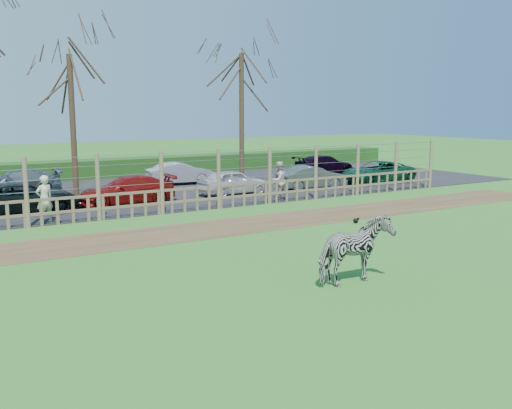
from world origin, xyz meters
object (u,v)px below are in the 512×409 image
tree_mid (71,92)px  visitor_b (279,181)px  car_6 (378,172)px  car_2 (24,198)px  zebra (355,251)px  visitor_a (44,199)px  car_5 (311,177)px  car_4 (233,182)px  car_13 (324,165)px  car_11 (180,173)px  car_3 (127,190)px  crow (356,220)px  car_9 (16,182)px  tree_right (241,87)px

tree_mid → visitor_b: tree_mid is taller
car_6 → car_2: bearing=-88.0°
zebra → visitor_a: (-4.85, 11.33, 0.09)m
visitor_a → car_5: visitor_a is taller
zebra → car_4: zebra is taller
zebra → car_13: 22.80m
car_6 → tree_mid: bearing=-97.5°
car_11 → car_13: bearing=-86.4°
tree_mid → car_2: size_ratio=1.58×
car_11 → car_13: (9.72, -0.24, 0.00)m
zebra → visitor_a: bearing=18.7°
car_3 → car_6: (14.26, -0.29, 0.00)m
zebra → crow: 7.44m
car_4 → car_13: bearing=-66.9°
visitor_b → car_9: 12.61m
tree_mid → visitor_a: (-2.33, -5.03, -3.96)m
car_13 → car_9: bearing=84.0°
car_13 → visitor_b: bearing=127.2°
visitor_b → car_6: size_ratio=0.40×
car_5 → car_9: (-13.34, 5.66, 0.00)m
visitor_b → car_3: bearing=-35.4°
tree_right → zebra: (-6.48, -16.86, -4.43)m
car_4 → car_5: (4.33, -0.49, 0.00)m
car_5 → car_11: same height
zebra → car_2: (-5.17, 13.72, -0.17)m
car_2 → car_3: same height
visitor_a → car_6: 18.32m
tree_right → car_5: bearing=-57.3°
car_3 → car_2: bearing=-86.7°
visitor_b → car_4: size_ratio=0.49×
tree_right → car_13: bearing=13.2°
crow → tree_mid: bearing=124.4°
visitor_b → crow: visitor_b is taller
car_6 → car_9: 18.83m
visitor_b → car_4: visitor_b is taller
visitor_a → crow: bearing=131.8°
car_2 → visitor_b: bearing=-101.4°
visitor_a → car_9: (0.17, 7.79, -0.26)m
tree_right → car_11: bearing=146.8°
visitor_b → car_2: size_ratio=0.40×
tree_mid → zebra: bearing=-81.2°
crow → car_2: (-10.04, 8.13, 0.54)m
visitor_b → car_9: visitor_b is taller
car_3 → car_5: same height
zebra → car_3: bearing=-0.6°
car_4 → visitor_b: bearing=-161.4°
car_2 → car_3: size_ratio=1.04×
tree_mid → visitor_a: bearing=-114.8°
car_2 → car_13: size_ratio=1.04×
visitor_a → visitor_b: size_ratio=1.00×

